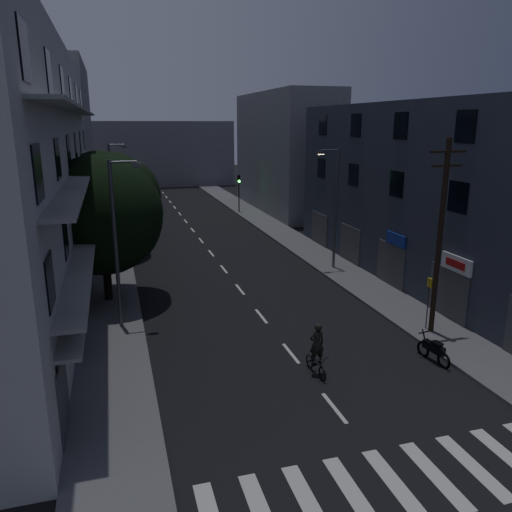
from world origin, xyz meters
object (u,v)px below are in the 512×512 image
bus_stop_sign (429,294)px  cyclist (316,357)px  motorcycle (433,351)px  utility_pole (440,234)px

bus_stop_sign → cyclist: 7.33m
motorcycle → cyclist: bearing=168.5°
utility_pole → cyclist: bearing=-162.4°
motorcycle → cyclist: (-5.18, 0.34, 0.25)m
utility_pole → bus_stop_sign: bearing=94.6°
motorcycle → cyclist: cyclist is taller
utility_pole → cyclist: (-6.81, -2.15, -4.13)m
bus_stop_sign → cyclist: bearing=-159.6°
cyclist → bus_stop_sign: bearing=16.3°
utility_pole → motorcycle: 5.30m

